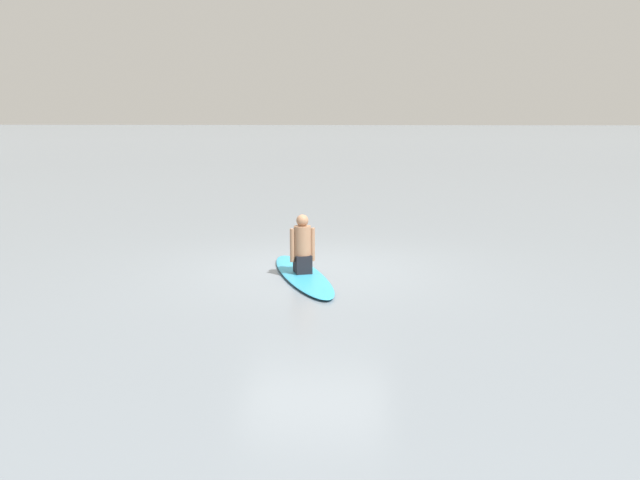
% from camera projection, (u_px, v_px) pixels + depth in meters
% --- Properties ---
extents(ground_plane, '(400.00, 400.00, 0.00)m').
position_uv_depth(ground_plane, '(314.00, 269.00, 11.20)').
color(ground_plane, gray).
extents(surfboard, '(1.60, 3.12, 0.08)m').
position_uv_depth(surfboard, '(303.00, 275.00, 10.61)').
color(surfboard, '#339EC6').
rests_on(surfboard, ground).
extents(person_paddler, '(0.41, 0.37, 0.93)m').
position_uv_depth(person_paddler, '(302.00, 246.00, 10.53)').
color(person_paddler, black).
rests_on(person_paddler, surfboard).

